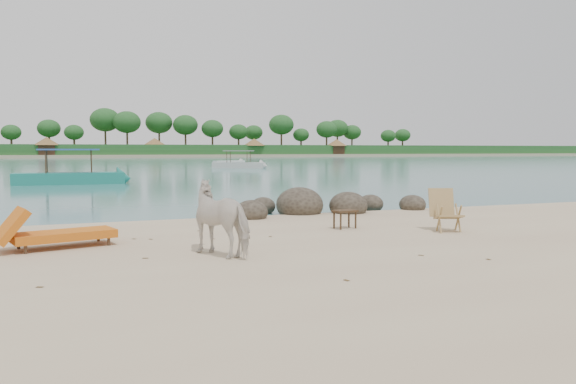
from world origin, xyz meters
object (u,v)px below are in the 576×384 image
Objects in this scene: boulders at (319,207)px; cow at (224,219)px; lounge_chair at (64,231)px; side_table at (345,221)px; deck_chair at (449,212)px; boat_near at (69,155)px.

boulders is 3.98× the size of cow.
lounge_chair is at bearing -151.49° from boulders.
boulders is 7.97m from lounge_chair.
lounge_chair is (-7.00, -3.80, 0.15)m from boulders.
side_table is (-0.85, -3.44, 0.03)m from boulders.
deck_chair reaches higher than boulders.
cow is (-4.32, -5.60, 0.47)m from boulders.
deck_chair is (5.47, 0.89, -0.18)m from cow.
lounge_chair is at bearing 172.83° from side_table.
side_table is 22.95m from boat_near.
boulders is 0.95× the size of boat_near.
deck_chair reaches higher than side_table.
cow is 4.10m from side_table.
cow reaches higher than lounge_chair.
boulders is at bearing -68.41° from boat_near.
cow is 3.25m from lounge_chair.
deck_chair reaches higher than lounge_chair.
cow is 0.24× the size of boat_near.
lounge_chair is 2.36× the size of deck_chair.
deck_chair is (8.16, -0.90, 0.14)m from lounge_chair.
lounge_chair is 22.44m from boat_near.
cow reaches higher than side_table.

